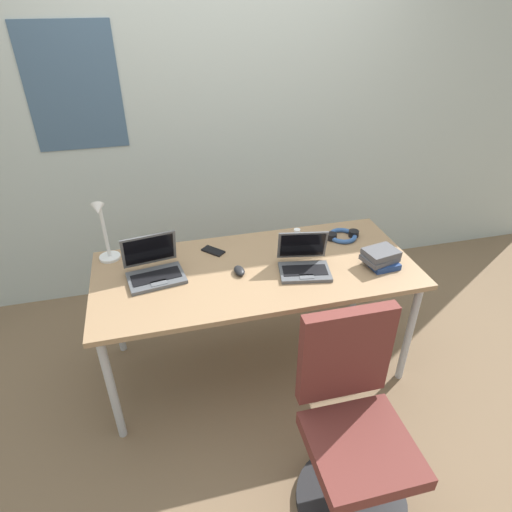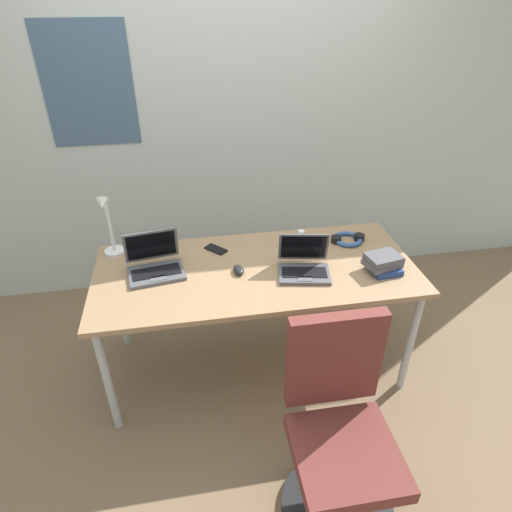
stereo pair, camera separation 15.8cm
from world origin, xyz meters
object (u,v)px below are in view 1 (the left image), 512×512
object	(u,v)px
laptop_near_lamp	(154,269)
headphones	(343,236)
pill_bottle	(297,235)
office_chair	(353,435)
book_stack	(381,258)
laptop_far_corner	(304,263)
desk_lamp	(104,231)
computer_mouse	(239,271)
cell_phone	(213,251)

from	to	relation	value
laptop_near_lamp	headphones	world-z (taller)	laptop_near_lamp
laptop_near_lamp	pill_bottle	size ratio (longest dim) A/B	4.22
office_chair	laptop_near_lamp	bearing A→B (deg)	128.45
laptop_near_lamp	book_stack	xyz separation A→B (m)	(1.25, -0.21, 0.01)
headphones	pill_bottle	size ratio (longest dim) A/B	2.71
laptop_near_lamp	laptop_far_corner	xyz separation A→B (m)	(0.81, -0.15, -0.00)
desk_lamp	office_chair	bearing A→B (deg)	-49.39
desk_lamp	office_chair	distance (m)	1.65
computer_mouse	pill_bottle	world-z (taller)	pill_bottle
desk_lamp	laptop_far_corner	world-z (taller)	desk_lamp
laptop_near_lamp	computer_mouse	xyz separation A→B (m)	(0.45, -0.09, -0.03)
cell_phone	headphones	size ratio (longest dim) A/B	0.64
laptop_near_lamp	computer_mouse	distance (m)	0.46
laptop_near_lamp	office_chair	xyz separation A→B (m)	(0.77, -0.97, -0.39)
cell_phone	book_stack	size ratio (longest dim) A/B	0.63
book_stack	desk_lamp	bearing A→B (deg)	164.16
desk_lamp	book_stack	bearing A→B (deg)	-15.84
pill_bottle	cell_phone	bearing A→B (deg)	-179.49
headphones	book_stack	xyz separation A→B (m)	(0.08, -0.35, 0.03)
headphones	laptop_far_corner	bearing A→B (deg)	-141.82
desk_lamp	headphones	xyz separation A→B (m)	(1.41, -0.08, -0.18)
laptop_far_corner	computer_mouse	bearing A→B (deg)	171.03
computer_mouse	book_stack	xyz separation A→B (m)	(0.79, -0.12, 0.03)
desk_lamp	laptop_near_lamp	world-z (taller)	desk_lamp
laptop_near_lamp	headphones	bearing A→B (deg)	6.63
desk_lamp	laptop_near_lamp	bearing A→B (deg)	-41.14
computer_mouse	office_chair	size ratio (longest dim) A/B	0.10
headphones	office_chair	bearing A→B (deg)	-109.81
headphones	pill_bottle	distance (m)	0.29
computer_mouse	book_stack	world-z (taller)	book_stack
headphones	book_stack	bearing A→B (deg)	-77.30
laptop_far_corner	book_stack	size ratio (longest dim) A/B	1.47
laptop_far_corner	office_chair	xyz separation A→B (m)	(-0.04, -0.82, -0.38)
desk_lamp	pill_bottle	size ratio (longest dim) A/B	5.07
computer_mouse	pill_bottle	xyz separation A→B (m)	(0.42, 0.27, 0.02)
desk_lamp	computer_mouse	size ratio (longest dim) A/B	4.17
laptop_far_corner	computer_mouse	world-z (taller)	laptop_far_corner
headphones	office_chair	distance (m)	1.23
laptop_far_corner	cell_phone	size ratio (longest dim) A/B	2.32
cell_phone	office_chair	xyz separation A→B (m)	(0.42, -1.14, -0.35)
laptop_far_corner	office_chair	distance (m)	0.91
cell_phone	book_stack	bearing A→B (deg)	-65.77
desk_lamp	book_stack	world-z (taller)	desk_lamp
laptop_far_corner	book_stack	bearing A→B (deg)	-8.29
laptop_near_lamp	pill_bottle	bearing A→B (deg)	11.32
laptop_near_lamp	office_chair	world-z (taller)	office_chair
headphones	office_chair	size ratio (longest dim) A/B	0.22
computer_mouse	book_stack	size ratio (longest dim) A/B	0.45
computer_mouse	office_chair	xyz separation A→B (m)	(0.32, -0.88, -0.36)
pill_bottle	book_stack	xyz separation A→B (m)	(0.37, -0.39, 0.01)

